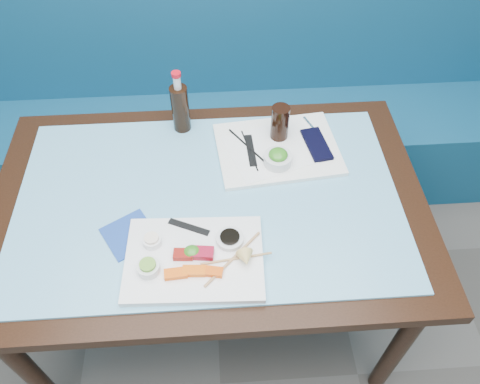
{
  "coord_description": "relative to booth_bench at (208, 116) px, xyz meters",
  "views": [
    {
      "loc": [
        0.04,
        0.5,
        1.92
      ],
      "look_at": [
        0.1,
        1.43,
        0.8
      ],
      "focal_mm": 35.0,
      "sensor_mm": 36.0,
      "label": 1
    }
  ],
  "objects": [
    {
      "name": "seaweed_bowl",
      "position": [
        0.24,
        -0.72,
        0.42
      ],
      "size": [
        0.1,
        0.1,
        0.04
      ],
      "primitive_type": "cylinder",
      "rotation": [
        0.0,
        0.0,
        0.07
      ],
      "color": "silver",
      "rests_on": "serving_tray"
    },
    {
      "name": "cola_bottle_cap",
      "position": [
        -0.08,
        -0.5,
        0.62
      ],
      "size": [
        0.04,
        0.04,
        0.01
      ],
      "primitive_type": "cylinder",
      "rotation": [
        0.0,
        0.0,
        0.39
      ],
      "color": "red",
      "rests_on": "cola_bottle_neck"
    },
    {
      "name": "cola_bottle_body",
      "position": [
        -0.08,
        -0.5,
        0.47
      ],
      "size": [
        0.08,
        0.08,
        0.18
      ],
      "primitive_type": "cylinder",
      "rotation": [
        0.0,
        0.0,
        0.39
      ],
      "color": "black",
      "rests_on": "glass_top"
    },
    {
      "name": "serving_tray",
      "position": [
        0.25,
        -0.64,
        0.39
      ],
      "size": [
        0.44,
        0.35,
        0.02
      ],
      "primitive_type": "cube",
      "rotation": [
        0.0,
        0.0,
        0.1
      ],
      "color": "white",
      "rests_on": "glass_top"
    },
    {
      "name": "paper_placemat",
      "position": [
        0.25,
        -0.64,
        0.4
      ],
      "size": [
        0.39,
        0.33,
        0.0
      ],
      "primitive_type": "cube",
      "rotation": [
        0.0,
        0.0,
        0.32
      ],
      "color": "white",
      "rests_on": "serving_tray"
    },
    {
      "name": "salmon_mid",
      "position": [
        -0.04,
        -1.12,
        0.41
      ],
      "size": [
        0.07,
        0.04,
        0.02
      ],
      "primitive_type": "cube",
      "rotation": [
        0.0,
        0.0,
        -0.07
      ],
      "color": "#F45E09",
      "rests_on": "sashimi_plate"
    },
    {
      "name": "ramekin_wasabi",
      "position": [
        -0.17,
        -1.1,
        0.42
      ],
      "size": [
        0.08,
        0.08,
        0.03
      ],
      "primitive_type": "cylinder",
      "rotation": [
        0.0,
        0.0,
        -0.32
      ],
      "color": "silver",
      "rests_on": "sashimi_plate"
    },
    {
      "name": "black_chopstick_b",
      "position": [
        0.16,
        -0.65,
        0.4
      ],
      "size": [
        0.15,
        0.22,
        0.01
      ],
      "primitive_type": "cylinder",
      "rotation": [
        1.57,
        0.0,
        0.59
      ],
      "color": "black",
      "rests_on": "serving_tray"
    },
    {
      "name": "wasabi_fill",
      "position": [
        -0.17,
        -1.1,
        0.43
      ],
      "size": [
        0.05,
        0.05,
        0.01
      ],
      "primitive_type": "cylinder",
      "rotation": [
        0.0,
        0.0,
        -0.22
      ],
      "color": "#69A435",
      "rests_on": "ramekin_wasabi"
    },
    {
      "name": "sashimi_plate",
      "position": [
        -0.04,
        -1.07,
        0.39
      ],
      "size": [
        0.4,
        0.3,
        0.02
      ],
      "primitive_type": "cube",
      "rotation": [
        0.0,
        0.0,
        -0.04
      ],
      "color": "white",
      "rests_on": "glass_top"
    },
    {
      "name": "wooden_chopstick_a",
      "position": [
        0.07,
        -1.08,
        0.41
      ],
      "size": [
        0.17,
        0.17,
        0.01
      ],
      "primitive_type": "cylinder",
      "rotation": [
        1.57,
        0.0,
        -0.78
      ],
      "color": "#B17F53",
      "rests_on": "sashimi_plate"
    },
    {
      "name": "soy_fill",
      "position": [
        0.06,
        -1.02,
        0.42
      ],
      "size": [
        0.06,
        0.06,
        0.01
      ],
      "primitive_type": "cylinder",
      "rotation": [
        0.0,
        0.0,
        -0.12
      ],
      "color": "black",
      "rests_on": "soy_dish"
    },
    {
      "name": "cola_glass",
      "position": [
        0.26,
        -0.59,
        0.46
      ],
      "size": [
        0.07,
        0.07,
        0.13
      ],
      "primitive_type": "cylinder",
      "rotation": [
        0.0,
        0.0,
        0.16
      ],
      "color": "black",
      "rests_on": "serving_tray"
    },
    {
      "name": "cola_bottle_neck",
      "position": [
        -0.08,
        -0.5,
        0.59
      ],
      "size": [
        0.03,
        0.03,
        0.05
      ],
      "primitive_type": "cylinder",
      "rotation": [
        0.0,
        0.0,
        -0.13
      ],
      "color": "silver",
      "rests_on": "cola_bottle_body"
    },
    {
      "name": "tuna_left",
      "position": [
        -0.07,
        -1.06,
        0.41
      ],
      "size": [
        0.06,
        0.04,
        0.02
      ],
      "primitive_type": "cube",
      "rotation": [
        0.0,
        0.0,
        -0.07
      ],
      "color": "maroon",
      "rests_on": "sashimi_plate"
    },
    {
      "name": "black_chopstick_a",
      "position": [
        0.15,
        -0.65,
        0.4
      ],
      "size": [
        0.05,
        0.2,
        0.01
      ],
      "primitive_type": "cylinder",
      "rotation": [
        1.57,
        0.0,
        0.2
      ],
      "color": "black",
      "rests_on": "serving_tray"
    },
    {
      "name": "dining_table",
      "position": [
        0.0,
        -0.84,
        0.29
      ],
      "size": [
        1.4,
        0.9,
        0.75
      ],
      "color": "black",
      "rests_on": "ground"
    },
    {
      "name": "tray_sleeve",
      "position": [
        0.15,
        -0.65,
        0.4
      ],
      "size": [
        0.03,
        0.15,
        0.0
      ],
      "primitive_type": "cube",
      "rotation": [
        0.0,
        0.0,
        0.05
      ],
      "color": "black",
      "rests_on": "serving_tray"
    },
    {
      "name": "glass_top",
      "position": [
        0.0,
        -0.84,
        0.38
      ],
      "size": [
        1.22,
        0.76,
        0.01
      ],
      "primitive_type": "cube",
      "color": "#68AED0",
      "rests_on": "dining_table"
    },
    {
      "name": "blue_napkin",
      "position": [
        -0.24,
        -0.97,
        0.39
      ],
      "size": [
        0.19,
        0.19,
        0.01
      ],
      "primitive_type": "cube",
      "rotation": [
        0.0,
        0.0,
        0.54
      ],
      "color": "navy",
      "rests_on": "glass_top"
    },
    {
      "name": "salmon_left",
      "position": [
        -0.09,
        -1.12,
        0.41
      ],
      "size": [
        0.07,
        0.04,
        0.02
      ],
      "primitive_type": "cube",
      "rotation": [
        0.0,
        0.0,
        0.07
      ],
      "color": "#F45709",
      "rests_on": "sashimi_plate"
    },
    {
      "name": "booth_bench",
      "position": [
        0.0,
        0.0,
        0.0
      ],
      "size": [
        3.0,
        0.56,
        1.17
      ],
      "color": "navy",
      "rests_on": "ground"
    },
    {
      "name": "tuna_right",
      "position": [
        -0.02,
        -1.06,
        0.41
      ],
      "size": [
        0.07,
        0.05,
        0.02
      ],
      "primitive_type": "cube",
      "rotation": [
        0.0,
        0.0,
        -0.12
      ],
      "color": "maroon",
      "rests_on": "sashimi_plate"
    },
    {
      "name": "ginger_fill",
      "position": [
        -0.16,
        -1.01,
        0.43
      ],
      "size": [
        0.05,
        0.05,
        0.01
      ],
      "primitive_type": "cylinder",
      "rotation": [
        0.0,
        0.0,
        -0.34
      ],
      "color": "#F6E3CA",
      "rests_on": "ramekin_ginger"
    },
    {
      "name": "seaweed_salad",
      "position": [
        0.24,
        -0.72,
        0.44
      ],
      "size": [
        0.07,
        0.07,
        0.03
      ],
      "primitive_type": "ellipsoid",
      "rotation": [
        0.0,
        0.0,
        0.12
      ],
      "color": "#317C1C",
      "rests_on": "seaweed_bowl"
    },
    {
      "name": "lemon_wedge",
      "position": [
        0.1,
        -1.1,
        0.43
      ],
      "size": [
        0.05,
        0.05,
        0.05
      ],
      "primitive_type": "cone",
      "rotation": [
        1.57,
        0.0,
        0.11
      ],
      "color": "#E2C16B",
      "rests_on": "sashimi_plate"
    },
    {
      "name": "chopstick_sleeve",
      "position": [
        -0.06,
        -0.96,
        0.41
      ],
      "size": [
        0.13,
        0.07,
        0.0
      ],
      "primitive_type": "cube",
      "rotation": [
        0.0,
        0.0,
        -0.43
      ],
      "color": "black",
      "rests_on": "sashimi_plate"
    },
    {
      "name": "salmon_right",
      "position": [
        0.01,
        -1.12,
        0.41
      ],
      "size": [
        0.06,
        0.04,
        0.01
      ],
      "primitive_type": "cube",
      "rotation": [
        0.0,
        0.0,
        -0.19
      ],
      "color": "#E74E09",
      "rests_on": "sashimi_plate"
    },
    {
      "name": "navy_pouch",
      "position": [
        0.38,
        -0.64,
        0.4
      ],
      "size": [
        0.09,
        0.17,
        0.01
      ],
      "primitive_type": "cube",
      "rotation": [
        0.0,
        0.0,
        0.17
      ],
      "color": "black",
      "rests_on": "serving_tray"
    },
    {
      "name": "soy_dish",
      "position": [
        0.06,
        -1.02,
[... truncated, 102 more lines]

